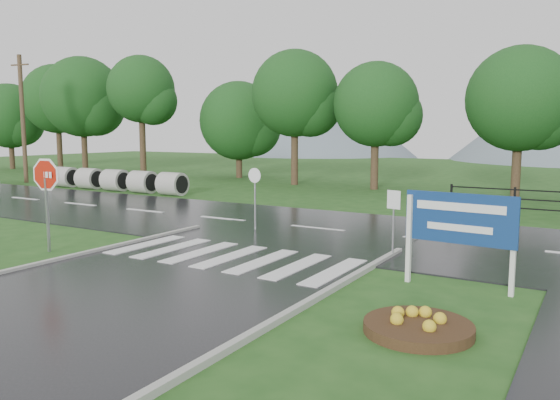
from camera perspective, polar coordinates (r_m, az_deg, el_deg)
The scene contains 12 objects.
ground at distance 10.92m, azimuth -21.09°, elevation -10.96°, with size 120.00×120.00×0.00m, color #214D19.
main_road at distance 18.59m, azimuth 3.92°, elevation -3.08°, with size 90.00×8.00×0.04m, color black.
crosswalk at distance 14.39m, azimuth -5.19°, elevation -5.90°, with size 6.50×2.80×0.02m.
hills at distance 73.92m, azimuth 26.35°, elevation -8.34°, with size 102.00×48.00×48.00m.
treeline at distance 31.35m, azimuth 17.27°, elevation 0.81°, with size 83.20×5.20×10.00m.
culvert_pipes at distance 31.81m, azimuth -16.83°, elevation 2.00°, with size 9.70×1.20×1.20m.
stop_sign at distance 16.17m, azimuth -23.27°, elevation 1.65°, with size 1.21×0.20×2.75m.
estate_billboard at distance 11.98m, azimuth 18.25°, elevation -2.34°, with size 2.33×0.25×2.04m.
flower_bed at distance 9.50m, azimuth 14.25°, elevation -12.58°, with size 1.80×1.80×0.36m.
reg_sign_small at distance 14.51m, azimuth 11.79°, elevation -0.94°, with size 0.39×0.12×1.79m.
reg_sign_round at distance 18.11m, azimuth -2.64°, elevation 0.96°, with size 0.49×0.07×2.11m.
utility_pole_west at distance 38.92m, azimuth -25.29°, elevation 7.71°, with size 1.44×0.31×8.12m.
Camera 1 is at (8.27, -6.32, 3.31)m, focal length 35.00 mm.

